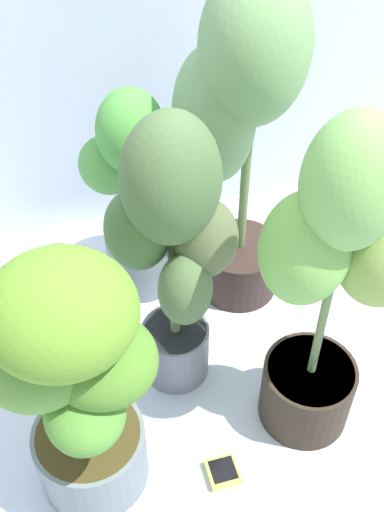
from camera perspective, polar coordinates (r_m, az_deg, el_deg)
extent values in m
plane|color=silver|center=(1.83, -0.45, -13.19)|extent=(8.00, 8.00, 0.00)
cylinder|color=slate|center=(1.83, -1.38, -8.33)|extent=(0.19, 0.19, 0.18)
cylinder|color=#3F3523|center=(1.76, -1.42, -6.72)|extent=(0.17, 0.17, 0.02)
cylinder|color=#627045|center=(1.54, -1.62, 0.29)|extent=(0.03, 0.03, 0.59)
ellipsoid|color=#4C683D|center=(1.39, -1.80, 6.87)|extent=(0.29, 0.29, 0.33)
ellipsoid|color=#466B39|center=(1.49, -4.95, 2.30)|extent=(0.20, 0.18, 0.23)
ellipsoid|color=#54613C|center=(1.50, 1.23, 1.60)|extent=(0.21, 0.21, 0.21)
ellipsoid|color=#4D683C|center=(1.53, -0.61, -3.03)|extent=(0.18, 0.18, 0.22)
cylinder|color=slate|center=(1.67, -8.97, -17.09)|extent=(0.27, 0.27, 0.19)
cylinder|color=#443719|center=(1.59, -9.33, -15.58)|extent=(0.25, 0.25, 0.02)
cylinder|color=#5A7C3E|center=(1.37, -10.60, -10.17)|extent=(0.02, 0.02, 0.51)
ellipsoid|color=#5E902A|center=(1.22, -11.77, -4.96)|extent=(0.38, 0.38, 0.22)
ellipsoid|color=#5D913B|center=(1.34, -13.74, -8.53)|extent=(0.34, 0.34, 0.20)
ellipsoid|color=#4F822B|center=(1.33, -8.10, -9.25)|extent=(0.31, 0.30, 0.17)
ellipsoid|color=#528F35|center=(1.37, -9.60, -13.54)|extent=(0.19, 0.22, 0.13)
cylinder|color=slate|center=(2.06, -4.61, -0.29)|extent=(0.22, 0.22, 0.19)
cylinder|color=#3F2F19|center=(2.00, -4.75, 1.45)|extent=(0.20, 0.20, 0.02)
cylinder|color=#667245|center=(1.85, -5.17, 6.69)|extent=(0.02, 0.02, 0.45)
ellipsoid|color=#4C993E|center=(1.75, -5.53, 11.10)|extent=(0.22, 0.24, 0.24)
ellipsoid|color=#529C45|center=(1.83, -7.52, 8.14)|extent=(0.24, 0.24, 0.17)
ellipsoid|color=#519C33|center=(1.82, -3.01, 7.61)|extent=(0.19, 0.19, 0.19)
cylinder|color=#2D2318|center=(1.76, 10.24, -11.85)|extent=(0.24, 0.24, 0.20)
cylinder|color=#3D311E|center=(1.69, 10.64, -10.13)|extent=(0.22, 0.22, 0.02)
cylinder|color=#637D4C|center=(1.42, 12.50, -1.88)|extent=(0.02, 0.02, 0.69)
ellipsoid|color=#76B156|center=(1.24, 14.35, 6.44)|extent=(0.30, 0.30, 0.30)
ellipsoid|color=#73B14F|center=(1.35, 10.12, 0.63)|extent=(0.28, 0.28, 0.28)
ellipsoid|color=#86A64B|center=(1.40, 16.48, -0.34)|extent=(0.25, 0.25, 0.24)
cylinder|color=#34241F|center=(2.05, 4.23, -0.84)|extent=(0.25, 0.25, 0.18)
cylinder|color=#3A2F18|center=(1.99, 4.35, 0.82)|extent=(0.23, 0.23, 0.02)
cylinder|color=#5F7741|center=(1.75, 5.03, 9.87)|extent=(0.03, 0.03, 0.75)
ellipsoid|color=#719E5F|center=(1.60, 5.69, 18.23)|extent=(0.38, 0.39, 0.41)
ellipsoid|color=#75A165|center=(1.69, 1.98, 12.40)|extent=(0.30, 0.31, 0.40)
cube|color=#C8C44E|center=(1.72, 2.80, -18.83)|extent=(0.08, 0.08, 0.02)
cube|color=black|center=(1.71, 2.81, -18.64)|extent=(0.07, 0.07, 0.00)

